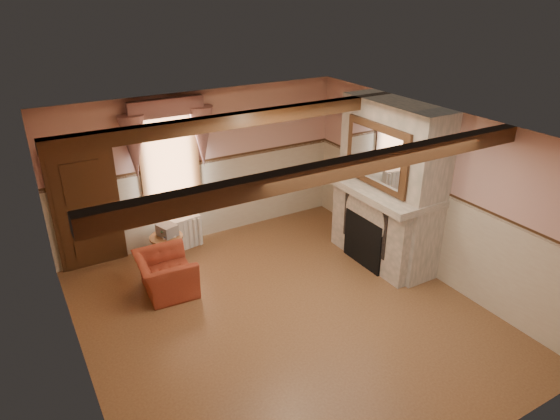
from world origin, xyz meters
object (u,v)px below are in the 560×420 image
side_table (168,250)px  radiator (183,234)px  armchair (166,274)px  oil_lamp (368,171)px  bowl (386,185)px  mantel_clock (353,166)px

side_table → radiator: size_ratio=0.81×
armchair → oil_lamp: bearing=-94.7°
side_table → oil_lamp: oil_lamp is taller
bowl → radiator: bearing=141.9°
side_table → oil_lamp: 3.73m
armchair → bowl: bowl is taller
bowl → side_table: bearing=151.1°
radiator → bowl: 3.75m
armchair → mantel_clock: (3.53, -0.10, 1.21)m
bowl → mantel_clock: size_ratio=1.50×
radiator → bowl: (2.81, -2.20, 1.16)m
oil_lamp → mantel_clock: bearing=90.0°
armchair → radiator: bearing=-27.5°
side_table → oil_lamp: bearing=-22.0°
radiator → oil_lamp: size_ratio=2.50×
bowl → mantel_clock: bearing=90.0°
armchair → side_table: 0.84m
armchair → radiator: armchair is taller
armchair → bowl: (3.53, -1.00, 1.15)m
side_table → mantel_clock: (3.24, -0.88, 1.25)m
side_table → oil_lamp: size_ratio=2.02×
radiator → mantel_clock: bearing=-33.9°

